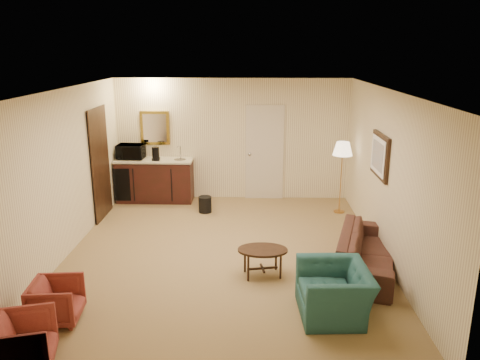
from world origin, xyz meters
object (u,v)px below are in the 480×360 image
Objects in this scene: teal_armchair at (335,284)px; waste_bin at (205,204)px; coffee_maker at (156,154)px; microwave at (131,150)px; rose_chair_near at (56,299)px; sofa at (367,245)px; rose_chair_far at (22,340)px; coffee_table at (263,262)px; floor_lamp at (341,178)px; wetbar_cabinet at (155,180)px.

teal_armchair reaches higher than waste_bin.
waste_bin is at bearing -29.49° from coffee_maker.
microwave is at bearing 166.84° from coffee_maker.
sofa is at bearing -75.41° from rose_chair_near.
rose_chair_far reaches higher than coffee_table.
microwave reaches higher than rose_chair_far.
sofa is 3.21× the size of rose_chair_far.
floor_lamp is at bearing -7.62° from coffee_maker.
rose_chair_near is 4.66m from coffee_maker.
floor_lamp is 4.45× the size of waste_bin.
wetbar_cabinet is 4.68m from rose_chair_near.
coffee_maker is (-2.19, 3.33, 0.85)m from coffee_table.
teal_armchair is at bearing -86.99° from rose_chair_far.
sofa is 3.58× the size of microwave.
microwave reaches higher than sofa.
teal_armchair is 1.53× the size of rose_chair_far.
wetbar_cabinet is at bearing 170.52° from floor_lamp.
wetbar_cabinet is at bearing 147.80° from waste_bin.
teal_armchair is at bearing 166.90° from sofa.
rose_chair_far is at bearing 135.83° from sofa.
sofa is 3.63m from waste_bin.
sofa is (3.80, -3.18, -0.07)m from wetbar_cabinet.
microwave is (-4.30, 3.23, 0.72)m from sofa.
coffee_maker is at bearing 149.84° from waste_bin.
coffee_maker is (-3.74, 3.09, 0.67)m from sofa.
wetbar_cabinet is 2.94× the size of microwave.
teal_armchair reaches higher than coffee_table.
microwave is at bearing -144.21° from teal_armchair.
coffee_table is (-0.86, 1.01, -0.21)m from teal_armchair.
floor_lamp reaches higher than rose_chair_far.
coffee_maker is at bearing 171.71° from floor_lamp.
wetbar_cabinet reaches higher than sofa.
coffee_maker is (0.31, 4.58, 0.77)m from rose_chair_near.
rose_chair_far is at bearing -106.19° from waste_bin.
sofa is 1.58m from coffee_table.
sofa reaches higher than waste_bin.
sofa is 1.42m from teal_armchair.
microwave is (-3.61, 4.48, 0.69)m from teal_armchair.
coffee_maker reaches higher than coffee_table.
rose_chair_near is (-3.36, -0.24, -0.13)m from teal_armchair.
coffee_table is at bearing -119.95° from floor_lamp.
floor_lamp is (0.05, 2.54, 0.33)m from sofa.
wetbar_cabinet is 1.38m from waste_bin.
teal_armchair is (3.11, -4.43, -0.05)m from wetbar_cabinet.
coffee_maker reaches higher than wetbar_cabinet.
floor_lamp is 2.60× the size of microwave.
rose_chair_near is 5.76m from floor_lamp.
floor_lamp is at bearing 60.05° from coffee_table.
rose_chair_far is 5.63m from microwave.
rose_chair_near is 1.03× the size of microwave.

